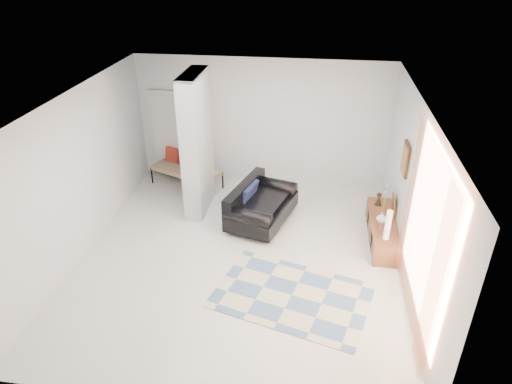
# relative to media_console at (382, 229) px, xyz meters

# --- Properties ---
(floor) EXTENTS (6.00, 6.00, 0.00)m
(floor) POSITION_rel_media_console_xyz_m (-2.52, -0.90, -0.20)
(floor) COLOR silver
(floor) RESTS_ON ground
(ceiling) EXTENTS (6.00, 6.00, 0.00)m
(ceiling) POSITION_rel_media_console_xyz_m (-2.52, -0.90, 2.60)
(ceiling) COLOR white
(ceiling) RESTS_ON wall_back
(wall_back) EXTENTS (6.00, 0.00, 6.00)m
(wall_back) POSITION_rel_media_console_xyz_m (-2.52, 2.10, 1.20)
(wall_back) COLOR silver
(wall_back) RESTS_ON ground
(wall_front) EXTENTS (6.00, 0.00, 6.00)m
(wall_front) POSITION_rel_media_console_xyz_m (-2.52, -3.90, 1.20)
(wall_front) COLOR silver
(wall_front) RESTS_ON ground
(wall_left) EXTENTS (0.00, 6.00, 6.00)m
(wall_left) POSITION_rel_media_console_xyz_m (-5.27, -0.90, 1.20)
(wall_left) COLOR silver
(wall_left) RESTS_ON ground
(wall_right) EXTENTS (0.00, 6.00, 6.00)m
(wall_right) POSITION_rel_media_console_xyz_m (0.23, -0.90, 1.20)
(wall_right) COLOR silver
(wall_right) RESTS_ON ground
(partition_column) EXTENTS (0.35, 1.20, 2.80)m
(partition_column) POSITION_rel_media_console_xyz_m (-3.62, 0.70, 1.20)
(partition_column) COLOR #A7ADAE
(partition_column) RESTS_ON floor
(hallway_door) EXTENTS (0.85, 0.06, 2.04)m
(hallway_door) POSITION_rel_media_console_xyz_m (-4.62, 2.06, 0.82)
(hallway_door) COLOR silver
(hallway_door) RESTS_ON floor
(curtain) EXTENTS (0.00, 2.55, 2.55)m
(curtain) POSITION_rel_media_console_xyz_m (0.15, -2.05, 1.25)
(curtain) COLOR orange
(curtain) RESTS_ON wall_right
(wall_art) EXTENTS (0.04, 0.45, 0.55)m
(wall_art) POSITION_rel_media_console_xyz_m (0.20, -0.00, 1.45)
(wall_art) COLOR #3F2311
(wall_art) RESTS_ON wall_right
(media_console) EXTENTS (0.45, 1.75, 0.80)m
(media_console) POSITION_rel_media_console_xyz_m (0.00, 0.00, 0.00)
(media_console) COLOR brown
(media_console) RESTS_ON floor
(loveseat) EXTENTS (1.34, 1.81, 0.76)m
(loveseat) POSITION_rel_media_console_xyz_m (-2.34, 0.31, 0.15)
(loveseat) COLOR silver
(loveseat) RESTS_ON floor
(daybed) EXTENTS (1.69, 1.20, 0.77)m
(daybed) POSITION_rel_media_console_xyz_m (-4.16, 1.59, 0.22)
(daybed) COLOR black
(daybed) RESTS_ON floor
(area_rug) EXTENTS (2.67, 2.13, 0.01)m
(area_rug) POSITION_rel_media_console_xyz_m (-1.53, -1.80, -0.20)
(area_rug) COLOR beige
(area_rug) RESTS_ON floor
(cylinder_lamp) EXTENTS (0.10, 0.10, 0.55)m
(cylinder_lamp) POSITION_rel_media_console_xyz_m (-0.02, -0.58, 0.47)
(cylinder_lamp) COLOR beige
(cylinder_lamp) RESTS_ON media_console
(bronze_figurine) EXTENTS (0.14, 0.14, 0.26)m
(bronze_figurine) POSITION_rel_media_console_xyz_m (-0.05, 0.57, 0.33)
(bronze_figurine) COLOR black
(bronze_figurine) RESTS_ON media_console
(vase) EXTENTS (0.22, 0.22, 0.20)m
(vase) POSITION_rel_media_console_xyz_m (-0.05, -0.06, 0.29)
(vase) COLOR white
(vase) RESTS_ON media_console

